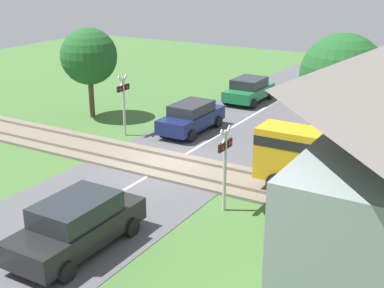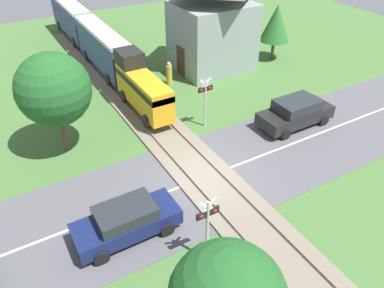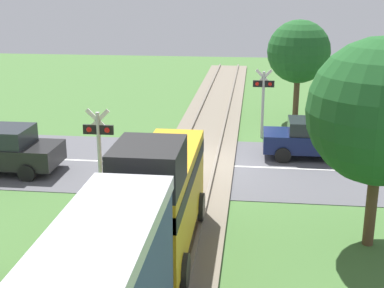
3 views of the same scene
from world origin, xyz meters
name	(u,v)px [view 3 (image 3 of 3)]	position (x,y,z in m)	size (l,w,h in m)	color
ground_plane	(196,165)	(0.00, 0.00, 0.00)	(60.00, 60.00, 0.00)	#426B33
road_surface	(196,165)	(0.00, 0.00, 0.01)	(48.00, 6.40, 0.02)	#515156
track_bed	(196,163)	(0.00, 0.00, 0.07)	(2.80, 48.00, 0.24)	#756B5B
car_near_crossing	(318,138)	(-4.53, -1.44, 0.78)	(4.16, 1.79, 1.49)	#141E4C
crossing_signal_west_approach	(263,94)	(-2.43, -3.97, 1.93)	(0.90, 0.18, 3.00)	#B7B7B7
crossing_signal_east_approach	(99,144)	(2.43, 3.97, 1.93)	(0.90, 0.18, 3.00)	#B7B7B7
tree_roadside_hedge	(381,112)	(-5.08, 5.63, 3.50)	(3.59, 3.59, 5.31)	brown
tree_beyond_track	(299,52)	(-4.08, -7.44, 3.31)	(2.99, 2.99, 4.82)	brown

